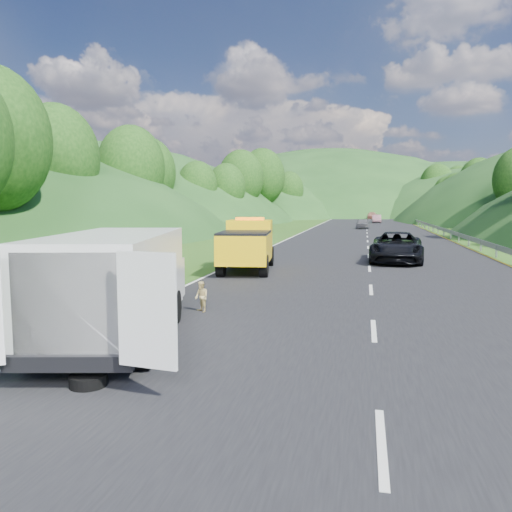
% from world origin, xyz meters
% --- Properties ---
extents(ground, '(320.00, 320.00, 0.00)m').
position_xyz_m(ground, '(0.00, 0.00, 0.00)').
color(ground, '#38661E').
rests_on(ground, ground).
extents(road_surface, '(14.00, 200.00, 0.02)m').
position_xyz_m(road_surface, '(3.00, 40.00, 0.01)').
color(road_surface, black).
rests_on(road_surface, ground).
extents(guardrail, '(0.06, 140.00, 1.52)m').
position_xyz_m(guardrail, '(10.30, 52.50, 0.00)').
color(guardrail, gray).
rests_on(guardrail, ground).
extents(tree_line_left, '(14.00, 140.00, 14.00)m').
position_xyz_m(tree_line_left, '(-19.00, 60.00, 0.00)').
color(tree_line_left, '#315E1B').
rests_on(tree_line_left, ground).
extents(hills_backdrop, '(201.00, 288.60, 44.00)m').
position_xyz_m(hills_backdrop, '(6.50, 134.70, 0.00)').
color(hills_backdrop, '#2D5B23').
rests_on(hills_backdrop, ground).
extents(tow_truck, '(2.79, 5.98, 2.48)m').
position_xyz_m(tow_truck, '(-2.60, 8.17, 1.21)').
color(tow_truck, black).
rests_on(tow_truck, ground).
extents(white_van, '(4.44, 7.43, 2.47)m').
position_xyz_m(white_van, '(-2.73, -4.18, 1.40)').
color(white_van, black).
rests_on(white_van, ground).
extents(woman, '(0.42, 0.57, 1.55)m').
position_xyz_m(woman, '(-3.91, 1.41, 0.00)').
color(woman, white).
rests_on(woman, ground).
extents(child, '(0.55, 0.55, 0.90)m').
position_xyz_m(child, '(-1.83, -0.88, 0.00)').
color(child, tan).
rests_on(child, ground).
extents(worker, '(1.18, 0.75, 1.75)m').
position_xyz_m(worker, '(-2.00, -5.43, 0.00)').
color(worker, black).
rests_on(worker, ground).
extents(suitcase, '(0.36, 0.25, 0.52)m').
position_xyz_m(suitcase, '(-4.55, 0.89, 0.26)').
color(suitcase, '#615A49').
rests_on(suitcase, ground).
extents(spare_tire, '(0.64, 0.64, 0.20)m').
position_xyz_m(spare_tire, '(-1.86, -6.90, 0.00)').
color(spare_tire, black).
rests_on(spare_tire, ground).
extents(passing_suv, '(3.07, 5.94, 1.60)m').
position_xyz_m(passing_suv, '(4.43, 13.27, 0.00)').
color(passing_suv, black).
rests_on(passing_suv, ground).
extents(dist_car_a, '(1.50, 3.73, 1.27)m').
position_xyz_m(dist_car_a, '(2.47, 49.64, 0.00)').
color(dist_car_a, '#4A494E').
rests_on(dist_car_a, ground).
extents(dist_car_b, '(1.39, 4.00, 1.32)m').
position_xyz_m(dist_car_b, '(4.64, 69.70, 0.00)').
color(dist_car_b, '#7A5159').
rests_on(dist_car_b, ground).
extents(dist_car_c, '(1.94, 4.78, 1.39)m').
position_xyz_m(dist_car_c, '(4.18, 90.63, 0.00)').
color(dist_car_c, '#9B5D4D').
rests_on(dist_car_c, ground).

